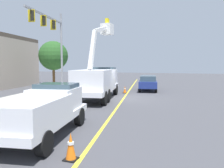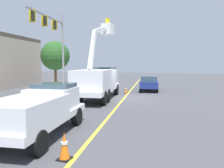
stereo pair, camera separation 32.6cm
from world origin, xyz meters
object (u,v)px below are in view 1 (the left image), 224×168
Objects in this scene: passing_minivan at (148,82)px; traffic_cone_leading at (71,147)px; service_pickup_truck at (43,110)px; traffic_signal_mast at (53,35)px; utility_bucket_truck at (98,80)px; traffic_cone_mid_front at (125,90)px.

traffic_cone_leading is at bearing -175.93° from passing_minivan.
traffic_signal_mast reaches higher than service_pickup_truck.
passing_minivan is (17.35, -0.87, -0.15)m from service_pickup_truck.
utility_bucket_truck is 7.56m from traffic_signal_mast.
traffic_cone_leading is 0.10× the size of traffic_signal_mast.
service_pickup_truck is 7.98× the size of traffic_cone_mid_front.
service_pickup_truck reaches higher than traffic_cone_mid_front.
utility_bucket_truck is 9.99× the size of traffic_cone_leading.
traffic_cone_leading is at bearing -124.72° from service_pickup_truck.
traffic_cone_leading reaches higher than traffic_cone_mid_front.
traffic_signal_mast reaches higher than traffic_cone_mid_front.
traffic_cone_mid_front is at bearing -70.61° from traffic_signal_mast.
traffic_cone_mid_front is (15.88, 3.13, -0.06)m from traffic_cone_leading.
passing_minivan is 3.55m from traffic_cone_mid_front.
utility_bucket_truck is 4.70m from traffic_cone_mid_front.
service_pickup_truck is 17.38m from passing_minivan.
utility_bucket_truck is 10.13m from service_pickup_truck.
traffic_cone_leading is 1.15× the size of traffic_cone_mid_front.
traffic_signal_mast is at bearing 122.03° from passing_minivan.
utility_bucket_truck is 1.45× the size of service_pickup_truck.
utility_bucket_truck reaches higher than service_pickup_truck.
traffic_cone_mid_front is 9.22m from traffic_signal_mast.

